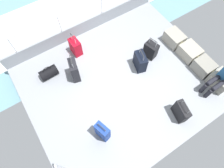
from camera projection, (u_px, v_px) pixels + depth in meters
The scene contains 16 objects.
ground_plane at pixel (122, 82), 5.43m from camera, with size 4.40×5.20×0.06m, color gray.
gunwale_port at pixel (84, 27), 6.03m from camera, with size 0.06×5.20×0.45m, color gray.
railing_port at pixel (81, 13), 5.53m from camera, with size 0.04×4.20×1.02m.
sea_wake at pixel (67, 13), 7.07m from camera, with size 12.00×12.00×0.01m.
cargo_crate_0 at pixel (174, 38), 5.87m from camera, with size 0.61×0.43×0.37m.
cargo_crate_1 at pixel (190, 52), 5.65m from camera, with size 0.61×0.48×0.36m.
cargo_crate_2 at pixel (204, 67), 5.41m from camera, with size 0.56×0.44×0.38m.
cargo_crate_3 at pixel (221, 81), 5.20m from camera, with size 0.59×0.47×0.39m.
passenger_seated at pixel (223, 77), 4.82m from camera, with size 0.34×0.66×1.09m.
suitcase_0 at pixel (76, 47), 5.63m from camera, with size 0.38×0.26×0.74m.
suitcase_1 at pixel (151, 50), 5.59m from camera, with size 0.43×0.34×0.71m.
suitcase_2 at pixel (74, 70), 5.19m from camera, with size 0.45×0.30×0.85m.
suitcase_3 at pixel (181, 112), 4.73m from camera, with size 0.48×0.28×0.69m.
suitcase_4 at pixel (140, 62), 5.40m from camera, with size 0.51×0.36×0.67m.
suitcase_5 at pixel (102, 132), 4.44m from camera, with size 0.38×0.27×0.77m.
duffel_bag at pixel (49, 73), 5.37m from camera, with size 0.31×0.50×0.42m.
Camera 1 is at (1.94, -1.59, 4.80)m, focal length 30.76 mm.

